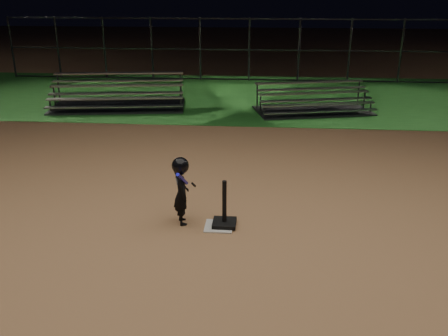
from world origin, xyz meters
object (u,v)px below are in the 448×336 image
(child_batter, at_px, (181,189))
(bleacher_left, at_px, (118,101))
(home_plate, at_px, (219,226))
(batting_tee, at_px, (224,217))
(bleacher_right, at_px, (313,106))

(child_batter, relative_size, bleacher_left, 0.26)
(child_batter, bearing_deg, bleacher_left, 3.07)
(child_batter, height_order, bleacher_left, child_batter)
(bleacher_left, bearing_deg, child_batter, -74.94)
(bleacher_left, bearing_deg, home_plate, -71.53)
(home_plate, xyz_separation_m, batting_tee, (0.09, 0.05, 0.15))
(batting_tee, distance_m, bleacher_right, 8.10)
(batting_tee, relative_size, bleacher_right, 0.20)
(home_plate, height_order, batting_tee, batting_tee)
(home_plate, bearing_deg, batting_tee, 28.64)
(bleacher_right, bearing_deg, bleacher_left, 165.81)
(child_batter, relative_size, bleacher_right, 0.30)
(child_batter, distance_m, bleacher_left, 8.53)
(batting_tee, bearing_deg, home_plate, -151.36)
(bleacher_left, bearing_deg, batting_tee, -70.89)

